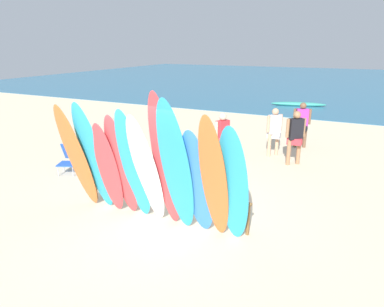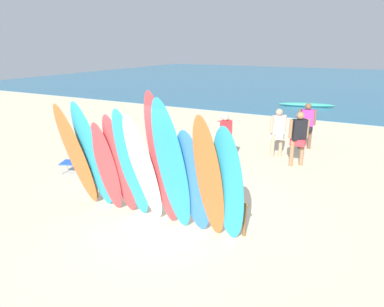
{
  "view_description": "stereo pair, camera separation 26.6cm",
  "coord_description": "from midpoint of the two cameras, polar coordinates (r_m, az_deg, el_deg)",
  "views": [
    {
      "loc": [
        3.41,
        -5.66,
        3.48
      ],
      "look_at": [
        0.0,
        1.38,
        0.98
      ],
      "focal_mm": 32.02,
      "sensor_mm": 36.0,
      "label": 1
    },
    {
      "loc": [
        3.65,
        -5.54,
        3.48
      ],
      "look_at": [
        0.0,
        1.38,
        0.98
      ],
      "focal_mm": 32.02,
      "sensor_mm": 36.0,
      "label": 2
    }
  ],
  "objects": [
    {
      "name": "ground",
      "position": [
        20.22,
        15.54,
        7.17
      ],
      "size": [
        60.0,
        60.0,
        0.0
      ],
      "primitive_type": "plane",
      "color": "beige"
    },
    {
      "name": "ocean_water",
      "position": [
        37.44,
        20.76,
        11.29
      ],
      "size": [
        60.0,
        40.0,
        0.02
      ],
      "primitive_type": "cube",
      "color": "teal",
      "rests_on": "ground"
    },
    {
      "name": "surfboard_rack",
      "position": [
        7.24,
        -5.85,
        -6.25
      ],
      "size": [
        3.81,
        0.07,
        0.67
      ],
      "color": "brown",
      "rests_on": "ground"
    },
    {
      "name": "surfboard_orange_0",
      "position": [
        7.58,
        -19.53,
        -0.77
      ],
      "size": [
        0.53,
        0.89,
        2.42
      ],
      "primitive_type": "ellipsoid",
      "rotation": [
        0.32,
        0.0,
        -0.02
      ],
      "color": "orange",
      "rests_on": "ground"
    },
    {
      "name": "surfboard_teal_1",
      "position": [
        7.38,
        -17.06,
        -0.8
      ],
      "size": [
        0.59,
        0.82,
        2.47
      ],
      "primitive_type": "ellipsoid",
      "rotation": [
        0.29,
        0.0,
        -0.02
      ],
      "color": "#289EC6",
      "rests_on": "ground"
    },
    {
      "name": "surfboard_red_2",
      "position": [
        7.26,
        -14.8,
        -2.57
      ],
      "size": [
        0.53,
        0.64,
        2.07
      ],
      "primitive_type": "ellipsoid",
      "rotation": [
        0.26,
        0.0,
        0.05
      ],
      "color": "#D13D42",
      "rests_on": "ground"
    },
    {
      "name": "surfboard_red_3",
      "position": [
        7.07,
        -12.72,
        -2.17
      ],
      "size": [
        0.6,
        0.69,
        2.25
      ],
      "primitive_type": "ellipsoid",
      "rotation": [
        0.25,
        0.0,
        -0.07
      ],
      "color": "#D13D42",
      "rests_on": "ground"
    },
    {
      "name": "surfboard_teal_4",
      "position": [
        6.8,
        -10.85,
        -2.16
      ],
      "size": [
        0.54,
        0.77,
        2.41
      ],
      "primitive_type": "ellipsoid",
      "rotation": [
        0.29,
        0.0,
        0.0
      ],
      "color": "#289EC6",
      "rests_on": "ground"
    },
    {
      "name": "surfboard_white_5",
      "position": [
        6.61,
        -8.75,
        -2.93
      ],
      "size": [
        0.64,
        0.89,
        2.35
      ],
      "primitive_type": "ellipsoid",
      "rotation": [
        0.32,
        0.0,
        -0.09
      ],
      "color": "white",
      "rests_on": "ground"
    },
    {
      "name": "surfboard_red_6",
      "position": [
        6.33,
        -5.72,
        -1.64
      ],
      "size": [
        0.49,
        0.81,
        2.78
      ],
      "primitive_type": "ellipsoid",
      "rotation": [
        0.26,
        0.0,
        0.02
      ],
      "color": "#D13D42",
      "rests_on": "ground"
    },
    {
      "name": "surfboard_teal_7",
      "position": [
        6.07,
        -3.88,
        -2.78
      ],
      "size": [
        0.59,
        1.01,
        2.72
      ],
      "primitive_type": "ellipsoid",
      "rotation": [
        0.33,
        0.0,
        0.04
      ],
      "color": "#289EC6",
      "rests_on": "ground"
    },
    {
      "name": "surfboard_blue_8",
      "position": [
        6.16,
        -0.31,
        -5.16
      ],
      "size": [
        0.6,
        0.75,
        2.17
      ],
      "primitive_type": "ellipsoid",
      "rotation": [
        0.3,
        0.0,
        -0.04
      ],
      "color": "#337AD1",
      "rests_on": "ground"
    },
    {
      "name": "surfboard_orange_9",
      "position": [
        5.88,
        2.4,
        -4.6
      ],
      "size": [
        0.48,
        0.93,
        2.49
      ],
      "primitive_type": "ellipsoid",
      "rotation": [
        0.33,
        0.0,
        0.0
      ],
      "color": "orange",
      "rests_on": "ground"
    },
    {
      "name": "surfboard_teal_10",
      "position": [
        5.92,
        5.58,
        -5.56
      ],
      "size": [
        0.57,
        0.67,
        2.3
      ],
      "primitive_type": "ellipsoid",
      "rotation": [
        0.26,
        0.0,
        -0.02
      ],
      "color": "#289EC6",
      "rests_on": "ground"
    },
    {
      "name": "beachgoer_photographing",
      "position": [
        12.46,
        17.21,
        5.05
      ],
      "size": [
        0.57,
        0.33,
        1.59
      ],
      "rotation": [
        0.0,
        0.0,
        3.49
      ],
      "color": "brown",
      "rests_on": "ground"
    },
    {
      "name": "beachgoer_by_water",
      "position": [
        10.04,
        4.3,
        2.93
      ],
      "size": [
        0.42,
        0.57,
        1.61
      ],
      "rotation": [
        0.0,
        0.0,
        1.2
      ],
      "color": "beige",
      "rests_on": "ground"
    },
    {
      "name": "beachgoer_near_rack",
      "position": [
        10.55,
        16.13,
        3.11
      ],
      "size": [
        0.5,
        0.43,
        1.64
      ],
      "rotation": [
        0.0,
        0.0,
        0.68
      ],
      "color": "#9E704C",
      "rests_on": "ground"
    },
    {
      "name": "beachgoer_midbeach",
      "position": [
        11.25,
        12.88,
        4.03
      ],
      "size": [
        0.41,
        0.49,
        1.57
      ],
      "rotation": [
        0.0,
        0.0,
        4.05
      ],
      "color": "tan",
      "rests_on": "ground"
    },
    {
      "name": "beach_chair_red",
      "position": [
        10.34,
        -20.4,
        -0.61
      ],
      "size": [
        0.73,
        0.85,
        0.81
      ],
      "rotation": [
        0.0,
        0.0,
        0.4
      ],
      "color": "#B7B7BC",
      "rests_on": "ground"
    },
    {
      "name": "beach_chair_blue",
      "position": [
        10.34,
        -12.53,
        0.12
      ],
      "size": [
        0.73,
        0.83,
        0.82
      ],
      "rotation": [
        0.0,
        0.0,
        0.4
      ],
      "color": "#B7B7BC",
      "rests_on": "ground"
    },
    {
      "name": "distant_boat",
      "position": [
        21.3,
        16.94,
        7.87
      ],
      "size": [
        3.17,
        1.18,
        0.25
      ],
      "color": "teal",
      "rests_on": "ground"
    }
  ]
}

